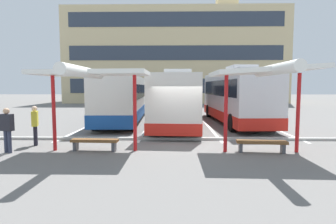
# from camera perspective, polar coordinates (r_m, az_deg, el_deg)

# --- Properties ---
(ground_plane) EXTENTS (160.00, 160.00, 0.00)m
(ground_plane) POSITION_cam_1_polar(r_m,az_deg,el_deg) (12.94, 2.43, -5.95)
(ground_plane) COLOR slate
(terminal_building) EXTENTS (33.72, 12.90, 17.09)m
(terminal_building) POSITION_cam_1_polar(r_m,az_deg,el_deg) (48.13, 1.52, 10.72)
(terminal_building) COLOR #D1BC8C
(terminal_building) RESTS_ON ground
(coach_bus_0) EXTENTS (2.92, 11.90, 3.54)m
(coach_bus_0) POSITION_cam_1_polar(r_m,az_deg,el_deg) (20.58, -8.84, 2.71)
(coach_bus_0) COLOR silver
(coach_bus_0) RESTS_ON ground
(coach_bus_1) EXTENTS (3.47, 12.21, 3.49)m
(coach_bus_1) POSITION_cam_1_polar(r_m,az_deg,el_deg) (18.53, 2.39, 2.50)
(coach_bus_1) COLOR silver
(coach_bus_1) RESTS_ON ground
(coach_bus_2) EXTENTS (2.99, 11.05, 3.80)m
(coach_bus_2) POSITION_cam_1_polar(r_m,az_deg,el_deg) (19.91, 13.36, 3.00)
(coach_bus_2) COLOR silver
(coach_bus_2) RESTS_ON ground
(lane_stripe_0) EXTENTS (0.16, 14.00, 0.01)m
(lane_stripe_0) POSITION_cam_1_polar(r_m,az_deg,el_deg) (20.20, -14.41, -2.09)
(lane_stripe_0) COLOR white
(lane_stripe_0) RESTS_ON ground
(lane_stripe_1) EXTENTS (0.16, 14.00, 0.01)m
(lane_stripe_1) POSITION_cam_1_polar(r_m,az_deg,el_deg) (19.53, -3.60, -2.18)
(lane_stripe_1) COLOR white
(lane_stripe_1) RESTS_ON ground
(lane_stripe_2) EXTENTS (0.16, 14.00, 0.01)m
(lane_stripe_2) POSITION_cam_1_polar(r_m,az_deg,el_deg) (19.59, 7.55, -2.20)
(lane_stripe_2) COLOR white
(lane_stripe_2) RESTS_ON ground
(lane_stripe_3) EXTENTS (0.16, 14.00, 0.01)m
(lane_stripe_3) POSITION_cam_1_polar(r_m,az_deg,el_deg) (20.37, 18.23, -2.13)
(lane_stripe_3) COLOR white
(lane_stripe_3) RESTS_ON ground
(waiting_shelter_1) EXTENTS (4.15, 4.50, 3.16)m
(waiting_shelter_1) POSITION_cam_1_polar(r_m,az_deg,el_deg) (10.97, -15.21, 7.25)
(waiting_shelter_1) COLOR red
(waiting_shelter_1) RESTS_ON ground
(bench_1) EXTENTS (1.83, 0.50, 0.45)m
(bench_1) POSITION_cam_1_polar(r_m,az_deg,el_deg) (11.39, -14.58, -5.90)
(bench_1) COLOR brown
(bench_1) RESTS_ON ground
(waiting_shelter_2) EXTENTS (3.72, 4.54, 3.26)m
(waiting_shelter_2) POSITION_cam_1_polar(r_m,az_deg,el_deg) (10.94, 19.06, 7.49)
(waiting_shelter_2) COLOR red
(waiting_shelter_2) RESTS_ON ground
(bench_2) EXTENTS (1.89, 0.61, 0.45)m
(bench_2) POSITION_cam_1_polar(r_m,az_deg,el_deg) (11.31, 18.38, -6.07)
(bench_2) COLOR brown
(bench_2) RESTS_ON ground
(platform_kerb) EXTENTS (44.00, 0.24, 0.12)m
(platform_kerb) POSITION_cam_1_polar(r_m,az_deg,el_deg) (13.26, 2.40, -5.41)
(platform_kerb) COLOR #ADADA8
(platform_kerb) RESTS_ON ground
(waiting_passenger_1) EXTENTS (0.37, 0.53, 1.68)m
(waiting_passenger_1) POSITION_cam_1_polar(r_m,az_deg,el_deg) (13.15, -25.27, -1.96)
(waiting_passenger_1) COLOR black
(waiting_passenger_1) RESTS_ON ground
(waiting_passenger_2) EXTENTS (0.53, 0.34, 1.70)m
(waiting_passenger_2) POSITION_cam_1_polar(r_m,az_deg,el_deg) (12.15, -29.74, -2.63)
(waiting_passenger_2) COLOR #33384C
(waiting_passenger_2) RESTS_ON ground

